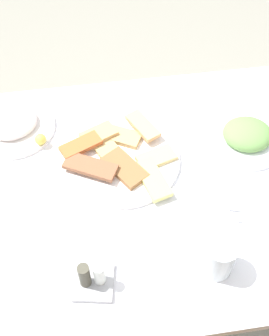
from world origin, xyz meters
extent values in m
plane|color=gray|center=(0.00, 0.00, 0.00)|extent=(6.00, 6.00, 0.00)
cube|color=white|center=(0.00, 0.00, 0.71)|extent=(1.03, 0.80, 0.02)
cylinder|color=#4F4649|center=(-0.46, -0.34, 0.35)|extent=(0.04, 0.04, 0.70)
cylinder|color=#4F4649|center=(0.46, -0.34, 0.35)|extent=(0.04, 0.04, 0.70)
cylinder|color=white|center=(0.04, -0.09, 0.73)|extent=(0.31, 0.31, 0.01)
cube|color=tan|center=(0.08, -0.11, 0.74)|extent=(0.10, 0.12, 0.01)
cube|color=#E9AC75|center=(-0.03, -0.17, 0.76)|extent=(0.09, 0.12, 0.01)
cube|color=#975C3D|center=(0.13, -0.05, 0.76)|extent=(0.15, 0.11, 0.01)
cube|color=#98663B|center=(0.04, -0.05, 0.74)|extent=(0.12, 0.14, 0.02)
cube|color=#D76734|center=(0.15, -0.13, 0.76)|extent=(0.12, 0.09, 0.01)
cube|color=tan|center=(0.04, -0.16, 0.74)|extent=(0.12, 0.10, 0.01)
cube|color=#E2DA78|center=(-0.02, 0.00, 0.74)|extent=(0.09, 0.14, 0.01)
cube|color=#E4C57A|center=(-0.05, -0.07, 0.74)|extent=(0.11, 0.08, 0.01)
cube|color=tan|center=(0.10, -0.16, 0.76)|extent=(0.11, 0.09, 0.01)
cylinder|color=white|center=(-0.31, -0.11, 0.73)|extent=(0.22, 0.22, 0.01)
ellipsoid|color=#73A654|center=(-0.31, -0.11, 0.75)|extent=(0.16, 0.15, 0.06)
cylinder|color=white|center=(0.33, -0.25, 0.73)|extent=(0.23, 0.23, 0.01)
ellipsoid|color=white|center=(0.33, -0.25, 0.75)|extent=(0.17, 0.16, 0.05)
sphere|color=#F1D654|center=(0.26, -0.17, 0.75)|extent=(0.03, 0.03, 0.03)
cylinder|color=silver|center=(-0.13, 0.25, 0.78)|extent=(0.07, 0.07, 0.10)
cube|color=silver|center=(-0.29, 0.13, 0.73)|extent=(0.19, 0.07, 0.00)
cube|color=#B2B2B7|center=(0.15, 0.25, 0.73)|extent=(0.10, 0.10, 0.01)
cylinder|color=white|center=(0.14, 0.25, 0.77)|extent=(0.03, 0.03, 0.07)
cylinder|color=#4A4739|center=(0.17, 0.25, 0.77)|extent=(0.03, 0.03, 0.07)
camera|label=1|loc=(0.12, 0.66, 1.69)|focal=48.37mm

